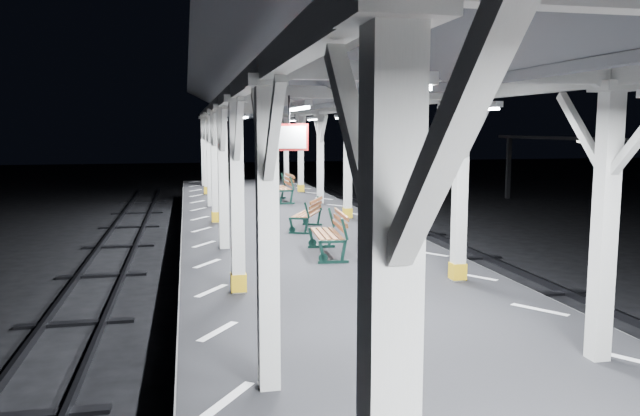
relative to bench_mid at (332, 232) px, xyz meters
name	(u,v)px	position (x,y,z in m)	size (l,w,h in m)	color
ground	(387,386)	(-0.26, -4.72, -1.51)	(120.00, 120.00, 0.00)	black
platform	(387,353)	(-0.26, -4.72, -1.01)	(6.00, 50.00, 1.00)	black
hazard_stripes_left	(218,331)	(-2.71, -4.72, -0.51)	(1.00, 48.00, 0.01)	silver
hazard_stripes_right	(539,310)	(2.19, -4.72, -0.51)	(1.00, 48.00, 0.01)	silver
track_left	(23,413)	(-5.26, -4.72, -1.43)	(2.20, 60.00, 0.16)	#2D2D33
canopy	(392,72)	(-0.26, -4.73, 3.05)	(5.40, 49.00, 4.65)	silver
bench_mid	(332,232)	(0.00, 0.00, 0.00)	(0.78, 1.81, 0.96)	#102E26
bench_far	(309,213)	(0.19, 3.48, -0.05)	(1.18, 1.69, 0.86)	#102E26
bench_extra	(284,187)	(0.51, 10.15, 0.04)	(0.76, 1.92, 1.03)	#102E26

